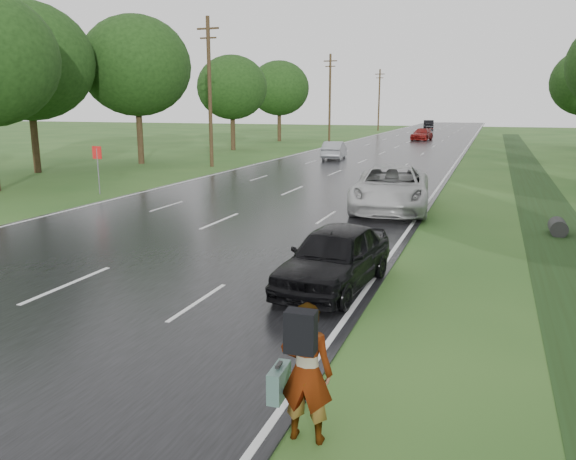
# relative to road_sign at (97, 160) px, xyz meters

# --- Properties ---
(ground) EXTENTS (220.00, 220.00, 0.00)m
(ground) POSITION_rel_road_sign_xyz_m (8.50, -12.00, -1.64)
(ground) COLOR #284F1C
(ground) RESTS_ON ground
(road) EXTENTS (14.00, 180.00, 0.04)m
(road) POSITION_rel_road_sign_xyz_m (8.50, 33.00, -1.62)
(road) COLOR black
(road) RESTS_ON ground
(edge_stripe_east) EXTENTS (0.12, 180.00, 0.01)m
(edge_stripe_east) POSITION_rel_road_sign_xyz_m (15.25, 33.00, -1.60)
(edge_stripe_east) COLOR silver
(edge_stripe_east) RESTS_ON road
(edge_stripe_west) EXTENTS (0.12, 180.00, 0.01)m
(edge_stripe_west) POSITION_rel_road_sign_xyz_m (1.75, 33.00, -1.60)
(edge_stripe_west) COLOR silver
(edge_stripe_west) RESTS_ON road
(center_line) EXTENTS (0.12, 180.00, 0.01)m
(center_line) POSITION_rel_road_sign_xyz_m (8.50, 33.00, -1.60)
(center_line) COLOR silver
(center_line) RESTS_ON road
(drainage_ditch) EXTENTS (2.20, 120.00, 0.56)m
(drainage_ditch) POSITION_rel_road_sign_xyz_m (20.00, 6.71, -1.61)
(drainage_ditch) COLOR black
(drainage_ditch) RESTS_ON ground
(road_sign) EXTENTS (0.50, 0.06, 2.30)m
(road_sign) POSITION_rel_road_sign_xyz_m (0.00, 0.00, 0.00)
(road_sign) COLOR slate
(road_sign) RESTS_ON ground
(utility_pole_mid) EXTENTS (1.60, 0.26, 10.00)m
(utility_pole_mid) POSITION_rel_road_sign_xyz_m (-0.70, 13.00, 3.55)
(utility_pole_mid) COLOR #352315
(utility_pole_mid) RESTS_ON ground
(utility_pole_far) EXTENTS (1.60, 0.26, 10.00)m
(utility_pole_far) POSITION_rel_road_sign_xyz_m (-0.70, 43.00, 3.55)
(utility_pole_far) COLOR #352315
(utility_pole_far) RESTS_ON ground
(utility_pole_distant) EXTENTS (1.60, 0.26, 10.00)m
(utility_pole_distant) POSITION_rel_road_sign_xyz_m (-0.70, 73.00, 3.55)
(utility_pole_distant) COLOR #352315
(utility_pole_distant) RESTS_ON ground
(tree_west_c) EXTENTS (7.80, 7.80, 10.43)m
(tree_west_c) POSITION_rel_road_sign_xyz_m (-6.50, 13.00, 5.27)
(tree_west_c) COLOR #352315
(tree_west_c) RESTS_ON ground
(tree_west_d) EXTENTS (6.60, 6.60, 8.80)m
(tree_west_d) POSITION_rel_road_sign_xyz_m (-5.70, 27.00, 4.18)
(tree_west_d) COLOR #352315
(tree_west_d) RESTS_ON ground
(tree_west_e) EXTENTS (8.00, 8.00, 10.44)m
(tree_west_e) POSITION_rel_road_sign_xyz_m (-9.50, 6.00, 5.19)
(tree_west_e) COLOR #352315
(tree_west_e) RESTS_ON ground
(tree_west_f) EXTENTS (7.00, 7.00, 9.29)m
(tree_west_f) POSITION_rel_road_sign_xyz_m (-6.30, 41.00, 4.49)
(tree_west_f) COLOR #352315
(tree_west_f) RESTS_ON ground
(pedestrian) EXTENTS (0.85, 0.74, 1.86)m
(pedestrian) POSITION_rel_road_sign_xyz_m (15.76, -16.01, -0.68)
(pedestrian) COLOR #A5998C
(pedestrian) RESTS_ON ground
(white_pickup) EXTENTS (3.63, 6.67, 1.77)m
(white_pickup) POSITION_rel_road_sign_xyz_m (14.00, 0.43, -0.71)
(white_pickup) COLOR #BBBBBB
(white_pickup) RESTS_ON road
(dark_sedan) EXTENTS (2.16, 4.46, 1.47)m
(dark_sedan) POSITION_rel_road_sign_xyz_m (14.50, -10.00, -0.87)
(dark_sedan) COLOR black
(dark_sedan) RESTS_ON road
(silver_sedan) EXTENTS (1.94, 4.36, 1.39)m
(silver_sedan) POSITION_rel_road_sign_xyz_m (6.00, 20.92, -0.91)
(silver_sedan) COLOR gray
(silver_sedan) RESTS_ON road
(far_car_red) EXTENTS (2.46, 5.04, 1.41)m
(far_car_red) POSITION_rel_road_sign_xyz_m (9.50, 48.26, -0.90)
(far_car_red) COLOR maroon
(far_car_red) RESTS_ON road
(far_car_dark) EXTENTS (2.29, 5.03, 1.60)m
(far_car_dark) POSITION_rel_road_sign_xyz_m (6.75, 80.35, -0.80)
(far_car_dark) COLOR black
(far_car_dark) RESTS_ON road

